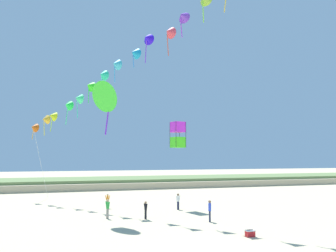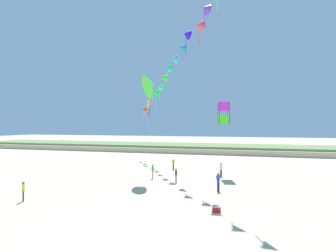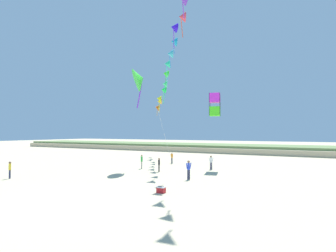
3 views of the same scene
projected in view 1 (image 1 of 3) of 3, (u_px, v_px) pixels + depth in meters
name	position (u px, v px, depth m)	size (l,w,h in m)	color
dune_ridge	(104.00, 183.00, 61.14)	(120.00, 13.88, 1.53)	#BFAE8B
person_near_left	(108.00, 207.00, 29.91)	(0.36, 0.53, 1.64)	gray
person_near_right	(146.00, 209.00, 29.67)	(0.24, 0.51, 1.49)	black
person_mid_center	(210.00, 209.00, 28.47)	(0.42, 0.54, 1.72)	#282D4C
person_far_right	(108.00, 200.00, 35.96)	(0.50, 0.30, 1.49)	#474C56
person_far_center	(178.00, 200.00, 35.08)	(0.54, 0.27, 1.58)	#282D4C
kite_banner_string	(166.00, 29.00, 32.57)	(25.39, 33.70, 25.81)	#C65410
large_kite_low_lead	(108.00, 96.00, 30.45)	(3.11, 3.25, 4.84)	#3DEA31
large_kite_mid_trail	(178.00, 135.00, 36.41)	(1.46, 1.46, 2.64)	#4BF021
beach_cooler	(250.00, 233.00, 23.15)	(0.58, 0.41, 0.46)	red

